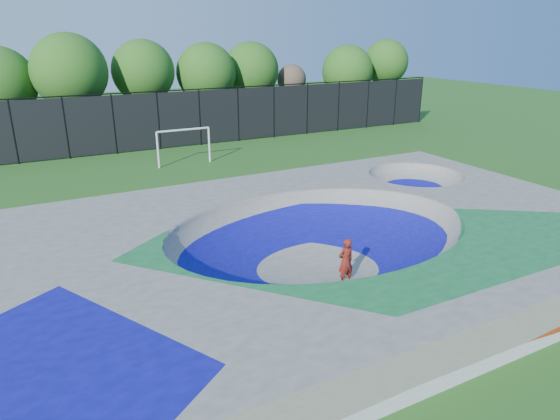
# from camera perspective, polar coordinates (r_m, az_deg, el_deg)

# --- Properties ---
(ground) EXTENTS (120.00, 120.00, 0.00)m
(ground) POSITION_cam_1_polar(r_m,az_deg,el_deg) (17.91, 4.59, -6.16)
(ground) COLOR #1F5016
(ground) RESTS_ON ground
(skate_deck) EXTENTS (22.00, 14.00, 1.50)m
(skate_deck) POSITION_cam_1_polar(r_m,az_deg,el_deg) (17.60, 4.66, -3.96)
(skate_deck) COLOR gray
(skate_deck) RESTS_ON ground
(skater) EXTENTS (0.59, 0.40, 1.59)m
(skater) POSITION_cam_1_polar(r_m,az_deg,el_deg) (16.32, 7.52, -5.86)
(skater) COLOR red
(skater) RESTS_ON ground
(skateboard) EXTENTS (0.80, 0.31, 0.05)m
(skateboard) POSITION_cam_1_polar(r_m,az_deg,el_deg) (16.67, 7.40, -8.25)
(skateboard) COLOR black
(skateboard) RESTS_ON ground
(soccer_goal) EXTENTS (3.39, 0.12, 2.24)m
(soccer_goal) POSITION_cam_1_polar(r_m,az_deg,el_deg) (31.43, -10.95, 7.87)
(soccer_goal) COLOR silver
(soccer_goal) RESTS_ON ground
(fence) EXTENTS (48.09, 0.09, 4.04)m
(fence) POSITION_cam_1_polar(r_m,az_deg,el_deg) (36.08, -13.71, 10.02)
(fence) COLOR black
(fence) RESTS_ON ground
(treeline) EXTENTS (51.33, 6.88, 8.41)m
(treeline) POSITION_cam_1_polar(r_m,az_deg,el_deg) (39.71, -20.69, 14.30)
(treeline) COLOR #3F311F
(treeline) RESTS_ON ground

